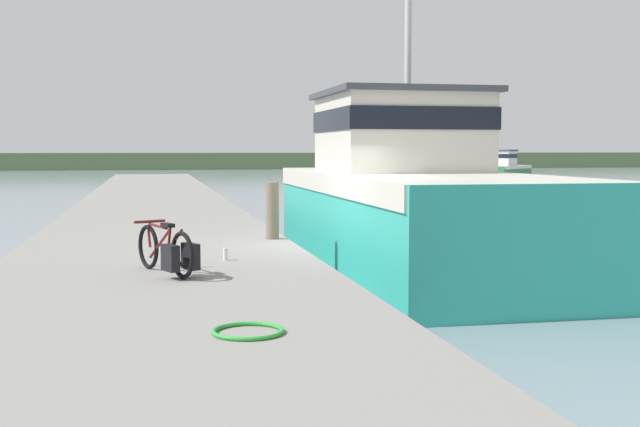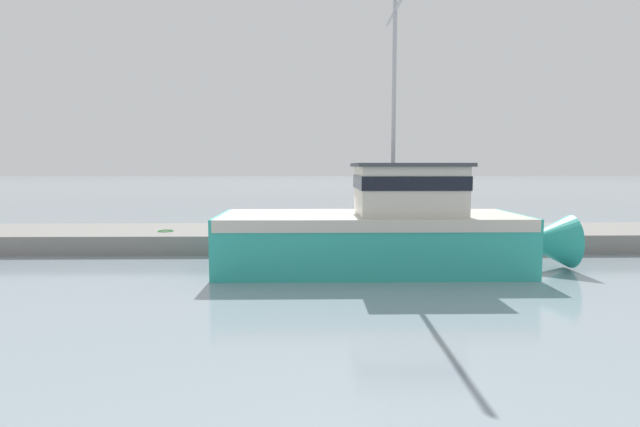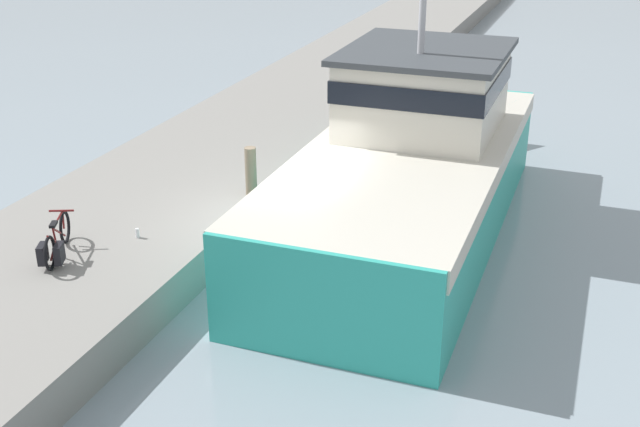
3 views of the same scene
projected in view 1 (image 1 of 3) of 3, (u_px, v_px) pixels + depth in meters
The scene contains 9 objects.
ground_plane at pixel (341, 287), 13.96m from camera, with size 320.00×320.00×0.00m, color #84939E.
dock_pier at pixel (159, 271), 13.29m from camera, with size 4.65×80.00×0.77m, color gray.
far_shoreline at pixel (417, 160), 101.66m from camera, with size 180.00×5.00×1.95m, color #567047.
fishing_boat_main at pixel (410, 196), 16.55m from camera, with size 3.87×12.04×10.28m.
boat_white_moored at pixel (505, 169), 59.87m from camera, with size 5.61×5.29×2.36m.
bicycle_touring at pixel (170, 252), 10.39m from camera, with size 0.83×1.55×0.68m.
mooring_post at pixel (272, 211), 14.58m from camera, with size 0.24×0.24×1.04m, color #756651.
hose_coil at pixel (248, 331), 7.13m from camera, with size 0.65×0.65×0.04m, color green.
water_bottle_on_curb at pixel (225, 254), 11.81m from camera, with size 0.07×0.07×0.18m, color silver.
Camera 1 is at (-3.22, -13.43, 2.41)m, focal length 45.00 mm.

